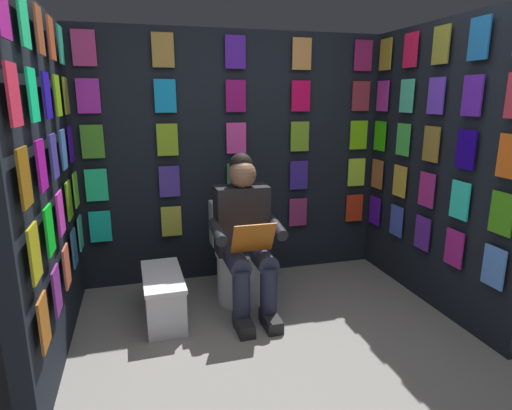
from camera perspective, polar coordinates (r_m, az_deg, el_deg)
ground_plane at (r=2.57m, az=7.12°, el=-24.18°), size 30.00×30.00×0.00m
display_wall_back at (r=3.80m, az=-2.89°, el=6.29°), size 2.76×0.14×2.13m
display_wall_left at (r=3.54m, az=23.09°, el=4.64°), size 0.14×1.78×2.13m
display_wall_right at (r=2.84m, az=-26.55°, el=2.19°), size 0.14×1.78×2.13m
toilet at (r=3.48m, az=-2.32°, el=-7.09°), size 0.41×0.56×0.77m
person_reading at (r=3.19m, az=-1.41°, el=-3.93°), size 0.53×0.68×1.19m
comic_longbox_near at (r=3.27m, az=-12.21°, el=-11.82°), size 0.30×0.65×0.35m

